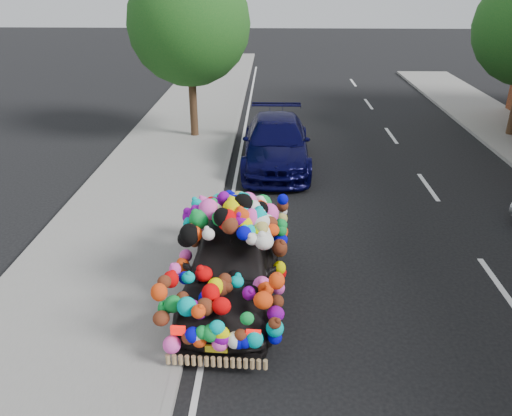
{
  "coord_description": "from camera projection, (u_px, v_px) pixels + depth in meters",
  "views": [
    {
      "loc": [
        -0.94,
        -8.41,
        5.61
      ],
      "look_at": [
        -1.24,
        0.97,
        1.17
      ],
      "focal_mm": 35.0,
      "sensor_mm": 36.0,
      "label": 1
    }
  ],
  "objects": [
    {
      "name": "lane_markings",
      "position": [
        499.0,
        285.0,
        9.86
      ],
      "size": [
        6.0,
        50.0,
        0.01
      ],
      "primitive_type": null,
      "color": "silver",
      "rests_on": "ground"
    },
    {
      "name": "sidewalk",
      "position": [
        103.0,
        276.0,
        10.07
      ],
      "size": [
        4.0,
        60.0,
        0.12
      ],
      "primitive_type": "cube",
      "color": "gray",
      "rests_on": "ground"
    },
    {
      "name": "navy_sedan",
      "position": [
        276.0,
        143.0,
        15.75
      ],
      "size": [
        2.08,
        5.08,
        1.47
      ],
      "primitive_type": "imported",
      "rotation": [
        0.0,
        0.0,
        -0.0
      ],
      "color": "#050431",
      "rests_on": "ground"
    },
    {
      "name": "tree_near_sidewalk",
      "position": [
        189.0,
        24.0,
        16.93
      ],
      "size": [
        4.2,
        4.2,
        6.13
      ],
      "color": "#332114",
      "rests_on": "ground"
    },
    {
      "name": "plush_art_car",
      "position": [
        232.0,
        247.0,
        9.14
      ],
      "size": [
        2.22,
        4.41,
        2.06
      ],
      "rotation": [
        0.0,
        0.0,
        -0.05
      ],
      "color": "black",
      "rests_on": "ground"
    },
    {
      "name": "ground",
      "position": [
        317.0,
        282.0,
        9.97
      ],
      "size": [
        100.0,
        100.0,
        0.0
      ],
      "primitive_type": "plane",
      "color": "black",
      "rests_on": "ground"
    },
    {
      "name": "kerb",
      "position": [
        199.0,
        277.0,
        10.01
      ],
      "size": [
        0.15,
        60.0,
        0.13
      ],
      "primitive_type": "cube",
      "color": "gray",
      "rests_on": "ground"
    }
  ]
}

